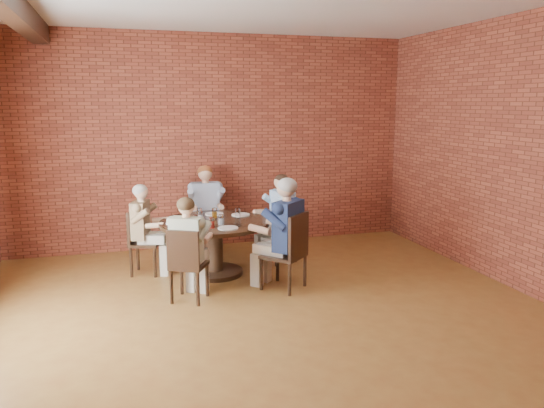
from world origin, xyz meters
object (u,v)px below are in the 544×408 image
object	(u,v)px
chair_d	(187,262)
diner_e	(283,234)
diner_b	(206,210)
chair_e	(290,249)
diner_a	(279,219)
chair_a	(284,228)
diner_d	(188,249)
smartphone	(238,225)
dining_table	(215,237)
chair_c	(140,239)
diner_c	(145,230)
chair_b	(206,219)

from	to	relation	value
chair_d	diner_e	size ratio (longest dim) A/B	0.63
diner_b	chair_e	bearing A→B (deg)	-66.48
diner_b	diner_a	bearing A→B (deg)	-36.72
chair_e	chair_a	bearing A→B (deg)	-146.63
diner_d	chair_e	xyz separation A→B (m)	(1.27, 0.01, -0.10)
smartphone	dining_table	bearing A→B (deg)	147.14
chair_d	smartphone	world-z (taller)	chair_d
diner_a	chair_a	bearing A→B (deg)	90.00
dining_table	chair_e	world-z (taller)	chair_e
diner_b	chair_c	size ratio (longest dim) A/B	1.54
chair_c	diner_c	world-z (taller)	diner_c
diner_a	diner_b	xyz separation A→B (m)	(-0.95, 0.81, 0.03)
diner_c	chair_e	world-z (taller)	diner_c
diner_a	diner_c	xyz separation A→B (m)	(-1.93, -0.04, -0.03)
diner_c	diner_d	world-z (taller)	diner_d
diner_a	diner_d	xyz separation A→B (m)	(-1.49, -1.21, -0.02)
chair_d	diner_b	bearing A→B (deg)	-77.19
diner_d	diner_e	world-z (taller)	diner_e
chair_d	dining_table	bearing A→B (deg)	-90.00
diner_c	chair_d	xyz separation A→B (m)	(0.40, -1.23, -0.13)
chair_e	smartphone	distance (m)	0.79
dining_table	chair_a	xyz separation A→B (m)	(1.10, 0.36, -0.03)
dining_table	diner_e	xyz separation A→B (m)	(0.73, -0.79, 0.18)
chair_a	diner_d	distance (m)	2.00
chair_b	chair_d	size ratio (longest dim) A/B	1.07
dining_table	chair_d	bearing A→B (deg)	-118.40
diner_a	chair_d	distance (m)	1.99
chair_e	diner_e	distance (m)	0.20
dining_table	chair_d	xyz separation A→B (m)	(-0.51, -0.93, -0.04)
diner_b	chair_c	distance (m)	1.35
diner_d	smartphone	world-z (taller)	diner_d
diner_b	chair_e	distance (m)	2.14
chair_a	chair_b	distance (m)	1.34
chair_a	chair_e	xyz separation A→B (m)	(-0.30, -1.22, 0.03)
chair_b	smartphone	xyz separation A→B (m)	(0.17, -1.58, 0.24)
chair_e	chair_b	bearing A→B (deg)	-113.90
smartphone	chair_a	bearing A→B (deg)	60.89
chair_a	smartphone	world-z (taller)	chair_a
diner_e	dining_table	bearing A→B (deg)	-90.00
chair_e	diner_d	bearing A→B (deg)	-42.38
dining_table	chair_c	world-z (taller)	chair_c
chair_c	diner_c	xyz separation A→B (m)	(0.07, -0.02, 0.14)
diner_b	diner_c	distance (m)	1.30
diner_e	chair_b	bearing A→B (deg)	-114.96
chair_a	smartphone	size ratio (longest dim) A/B	6.15
diner_e	smartphone	xyz separation A→B (m)	(-0.48, 0.45, 0.05)
diner_c	chair_d	bearing A→B (deg)	-143.66
dining_table	diner_d	size ratio (longest dim) A/B	1.19
diner_a	chair_d	xyz separation A→B (m)	(-1.53, -1.27, -0.16)
chair_e	diner_e	world-z (taller)	diner_e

